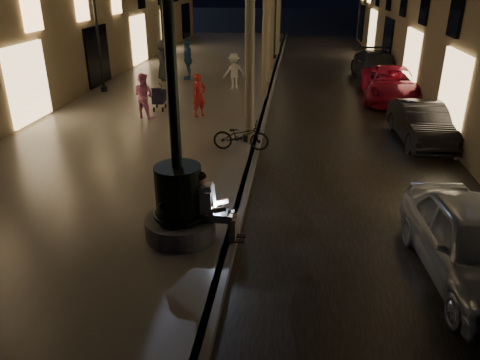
# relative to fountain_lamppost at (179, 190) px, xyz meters

# --- Properties ---
(ground) EXTENTS (120.00, 120.00, 0.00)m
(ground) POSITION_rel_fountain_lamppost_xyz_m (1.00, 13.00, -1.21)
(ground) COLOR black
(ground) RESTS_ON ground
(cobble_lane) EXTENTS (6.00, 45.00, 0.02)m
(cobble_lane) POSITION_rel_fountain_lamppost_xyz_m (4.00, 13.00, -1.20)
(cobble_lane) COLOR black
(cobble_lane) RESTS_ON ground
(promenade) EXTENTS (8.00, 45.00, 0.20)m
(promenade) POSITION_rel_fountain_lamppost_xyz_m (-3.00, 13.00, -1.11)
(promenade) COLOR slate
(promenade) RESTS_ON ground
(curb_strip) EXTENTS (0.25, 45.00, 0.20)m
(curb_strip) POSITION_rel_fountain_lamppost_xyz_m (1.00, 13.00, -1.11)
(curb_strip) COLOR #59595B
(curb_strip) RESTS_ON ground
(fountain_lamppost) EXTENTS (1.40, 1.40, 5.21)m
(fountain_lamppost) POSITION_rel_fountain_lamppost_xyz_m (0.00, 0.00, 0.00)
(fountain_lamppost) COLOR #59595B
(fountain_lamppost) RESTS_ON promenade
(seated_man_laptop) EXTENTS (1.05, 0.35, 1.42)m
(seated_man_laptop) POSITION_rel_fountain_lamppost_xyz_m (0.61, 0.00, -0.27)
(seated_man_laptop) COLOR gray
(seated_man_laptop) RESTS_ON promenade
(lamp_curb_a) EXTENTS (0.36, 0.36, 4.81)m
(lamp_curb_a) POSITION_rel_fountain_lamppost_xyz_m (0.70, 6.00, 2.02)
(lamp_curb_a) COLOR black
(lamp_curb_a) RESTS_ON promenade
(lamp_curb_b) EXTENTS (0.36, 0.36, 4.81)m
(lamp_curb_b) POSITION_rel_fountain_lamppost_xyz_m (0.70, 14.00, 2.02)
(lamp_curb_b) COLOR black
(lamp_curb_b) RESTS_ON promenade
(lamp_curb_c) EXTENTS (0.36, 0.36, 4.81)m
(lamp_curb_c) POSITION_rel_fountain_lamppost_xyz_m (0.70, 22.00, 2.02)
(lamp_curb_c) COLOR black
(lamp_curb_c) RESTS_ON promenade
(lamp_curb_d) EXTENTS (0.36, 0.36, 4.81)m
(lamp_curb_d) POSITION_rel_fountain_lamppost_xyz_m (0.70, 30.00, 2.02)
(lamp_curb_d) COLOR black
(lamp_curb_d) RESTS_ON promenade
(lamp_left_b) EXTENTS (0.36, 0.36, 4.81)m
(lamp_left_b) POSITION_rel_fountain_lamppost_xyz_m (-6.40, 12.00, 2.02)
(lamp_left_b) COLOR black
(lamp_left_b) RESTS_ON promenade
(lamp_left_c) EXTENTS (0.36, 0.36, 4.81)m
(lamp_left_c) POSITION_rel_fountain_lamppost_xyz_m (-6.40, 22.00, 2.02)
(lamp_left_c) COLOR black
(lamp_left_c) RESTS_ON promenade
(stroller) EXTENTS (0.48, 1.01, 1.03)m
(stroller) POSITION_rel_fountain_lamppost_xyz_m (-3.04, 9.19, -0.50)
(stroller) COLOR black
(stroller) RESTS_ON promenade
(car_front) EXTENTS (1.97, 4.21, 1.40)m
(car_front) POSITION_rel_fountain_lamppost_xyz_m (5.35, -0.50, -0.51)
(car_front) COLOR #9EA1A5
(car_front) RESTS_ON ground
(car_second) EXTENTS (1.57, 3.91, 1.26)m
(car_second) POSITION_rel_fountain_lamppost_xyz_m (6.20, 7.11, -0.58)
(car_second) COLOR black
(car_second) RESTS_ON ground
(car_third) EXTENTS (2.64, 5.18, 1.40)m
(car_third) POSITION_rel_fountain_lamppost_xyz_m (6.20, 12.65, -0.51)
(car_third) COLOR maroon
(car_third) RESTS_ON ground
(car_rear) EXTENTS (2.40, 5.01, 1.41)m
(car_rear) POSITION_rel_fountain_lamppost_xyz_m (6.20, 17.00, -0.51)
(car_rear) COLOR #333339
(car_rear) RESTS_ON ground
(pedestrian_red) EXTENTS (0.66, 0.67, 1.56)m
(pedestrian_red) POSITION_rel_fountain_lamppost_xyz_m (-1.33, 8.53, -0.23)
(pedestrian_red) COLOR red
(pedestrian_red) RESTS_ON promenade
(pedestrian_pink) EXTENTS (0.94, 0.83, 1.62)m
(pedestrian_pink) POSITION_rel_fountain_lamppost_xyz_m (-3.29, 8.14, -0.20)
(pedestrian_pink) COLOR pink
(pedestrian_pink) RESTS_ON promenade
(pedestrian_white) EXTENTS (1.18, 0.99, 1.59)m
(pedestrian_white) POSITION_rel_fountain_lamppost_xyz_m (-0.68, 13.19, -0.22)
(pedestrian_white) COLOR silver
(pedestrian_white) RESTS_ON promenade
(pedestrian_blue) EXTENTS (0.67, 1.20, 1.93)m
(pedestrian_blue) POSITION_rel_fountain_lamppost_xyz_m (-3.23, 15.09, -0.05)
(pedestrian_blue) COLOR #26508C
(pedestrian_blue) RESTS_ON promenade
(pedestrian_dark) EXTENTS (0.76, 1.03, 1.93)m
(pedestrian_dark) POSITION_rel_fountain_lamppost_xyz_m (-4.37, 14.72, -0.04)
(pedestrian_dark) COLOR #2F2F33
(pedestrian_dark) RESTS_ON promenade
(bicycle) EXTENTS (1.66, 0.60, 0.87)m
(bicycle) POSITION_rel_fountain_lamppost_xyz_m (0.60, 5.15, -0.58)
(bicycle) COLOR black
(bicycle) RESTS_ON promenade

